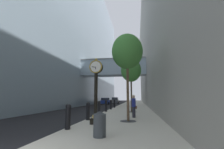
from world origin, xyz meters
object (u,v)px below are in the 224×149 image
(car_blue_near, at_px, (105,101))
(trash_bin, at_px, (100,123))
(bollard_second, at_px, (88,110))
(bollard_third, at_px, (99,107))
(bollard_nearest, at_px, (68,116))
(street_tree_mid_near, at_px, (131,71))
(street_tree_near, at_px, (127,52))
(pedestrian_walking, at_px, (134,106))
(car_grey_mid, at_px, (115,101))
(street_clock, at_px, (96,87))
(bollard_fourth, at_px, (106,106))
(bollard_fifth, at_px, (111,104))
(bollard_sixth, at_px, (114,103))

(car_blue_near, bearing_deg, trash_bin, -78.80)
(bollard_second, relative_size, bollard_third, 1.00)
(car_blue_near, bearing_deg, bollard_third, -79.77)
(bollard_nearest, xyz_separation_m, street_tree_mid_near, (2.89, 9.92, 3.98))
(street_tree_near, relative_size, street_tree_mid_near, 1.03)
(bollard_third, relative_size, pedestrian_walking, 0.71)
(street_tree_mid_near, distance_m, trash_bin, 11.92)
(street_tree_near, bearing_deg, street_tree_mid_near, 90.00)
(pedestrian_walking, bearing_deg, car_grey_mid, 100.83)
(street_clock, height_order, car_grey_mid, street_clock)
(trash_bin, bearing_deg, pedestrian_walking, 78.79)
(bollard_third, relative_size, car_grey_mid, 0.31)
(car_blue_near, bearing_deg, street_clock, -79.57)
(bollard_fourth, relative_size, bollard_fifth, 1.00)
(trash_bin, bearing_deg, car_grey_mid, 97.07)
(bollard_nearest, height_order, street_tree_mid_near, street_tree_mid_near)
(bollard_third, distance_m, street_tree_near, 6.12)
(street_tree_near, bearing_deg, car_blue_near, 104.75)
(bollard_third, xyz_separation_m, car_blue_near, (-4.33, 24.01, -0.02))
(street_tree_near, relative_size, trash_bin, 5.88)
(bollard_third, relative_size, bollard_fourth, 1.00)
(bollard_fourth, height_order, car_blue_near, car_blue_near)
(trash_bin, bearing_deg, street_tree_near, 78.25)
(bollard_fifth, height_order, bollard_sixth, same)
(bollard_nearest, xyz_separation_m, bollard_fifth, (0.00, 13.16, 0.00))
(bollard_fourth, distance_m, trash_bin, 11.28)
(street_tree_near, height_order, street_tree_mid_near, street_tree_near)
(street_tree_mid_near, distance_m, car_blue_near, 22.26)
(car_blue_near, bearing_deg, pedestrian_walking, -73.45)
(bollard_fourth, bearing_deg, bollard_fifth, 90.00)
(bollard_third, xyz_separation_m, street_tree_mid_near, (2.89, 3.34, 3.98))
(bollard_second, relative_size, street_tree_mid_near, 0.21)
(bollard_second, relative_size, pedestrian_walking, 0.71)
(bollard_nearest, height_order, car_grey_mid, car_grey_mid)
(street_tree_mid_near, height_order, car_grey_mid, street_tree_mid_near)
(street_tree_near, bearing_deg, car_grey_mid, 99.60)
(car_blue_near, distance_m, car_grey_mid, 5.33)
(bollard_fifth, bearing_deg, bollard_second, -90.00)
(bollard_fourth, relative_size, trash_bin, 1.21)
(bollard_fifth, distance_m, bollard_sixth, 3.29)
(trash_bin, bearing_deg, bollard_second, 113.51)
(bollard_third, bearing_deg, bollard_second, -90.00)
(bollard_nearest, relative_size, street_tree_mid_near, 0.21)
(bollard_fifth, height_order, car_blue_near, car_blue_near)
(street_tree_near, height_order, car_grey_mid, street_tree_near)
(bollard_sixth, bearing_deg, bollard_fifth, -90.00)
(bollard_fifth, distance_m, pedestrian_walking, 8.66)
(street_clock, height_order, bollard_fifth, street_clock)
(bollard_third, relative_size, car_blue_near, 0.30)
(trash_bin, xyz_separation_m, pedestrian_walking, (1.26, 6.37, 0.41))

